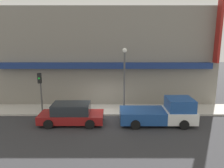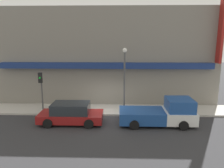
{
  "view_description": "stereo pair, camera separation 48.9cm",
  "coord_description": "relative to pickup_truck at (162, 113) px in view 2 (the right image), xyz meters",
  "views": [
    {
      "loc": [
        0.59,
        -16.2,
        5.96
      ],
      "look_at": [
        0.56,
        1.08,
        2.34
      ],
      "focal_mm": 35.0,
      "sensor_mm": 36.0,
      "label": 1
    },
    {
      "loc": [
        1.08,
        -16.19,
        5.96
      ],
      "look_at": [
        0.56,
        1.08,
        2.34
      ],
      "focal_mm": 35.0,
      "sensor_mm": 36.0,
      "label": 2
    }
  ],
  "objects": [
    {
      "name": "parked_car",
      "position": [
        -6.44,
        -0.0,
        -0.09
      ],
      "size": [
        4.5,
        2.1,
        1.48
      ],
      "rotation": [
        0.0,
        0.0,
        0.0
      ],
      "color": "maroon",
      "rests_on": "ground"
    },
    {
      "name": "pickup_truck",
      "position": [
        0.0,
        0.0,
        0.0
      ],
      "size": [
        5.23,
        2.28,
        1.86
      ],
      "rotation": [
        0.0,
        0.0,
        -0.02
      ],
      "color": "white",
      "rests_on": "ground"
    },
    {
      "name": "fire_hydrant",
      "position": [
        -5.98,
        2.17,
        -0.35
      ],
      "size": [
        0.17,
        0.17,
        0.62
      ],
      "color": "#196633",
      "rests_on": "sidewalk"
    },
    {
      "name": "building",
      "position": [
        -4.13,
        5.66,
        3.51
      ],
      "size": [
        19.8,
        3.8,
        10.85
      ],
      "color": "gray",
      "rests_on": "ground"
    },
    {
      "name": "sidewalk",
      "position": [
        -4.15,
        2.84,
        -0.73
      ],
      "size": [
        36.0,
        2.69,
        0.14
      ],
      "color": "#B7B2A8",
      "rests_on": "ground"
    },
    {
      "name": "street_lamp",
      "position": [
        -2.61,
        1.91,
        2.57
      ],
      "size": [
        0.36,
        0.36,
        5.11
      ],
      "color": "#4C4C4C",
      "rests_on": "sidewalk"
    },
    {
      "name": "ground_plane",
      "position": [
        -4.15,
        1.5,
        -0.8
      ],
      "size": [
        80.0,
        80.0,
        0.0
      ],
      "primitive_type": "plane",
      "color": "#2D2D30"
    },
    {
      "name": "traffic_light",
      "position": [
        -9.14,
        1.87,
        1.57
      ],
      "size": [
        0.28,
        0.42,
        3.22
      ],
      "color": "#4C4C4C",
      "rests_on": "sidewalk"
    }
  ]
}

